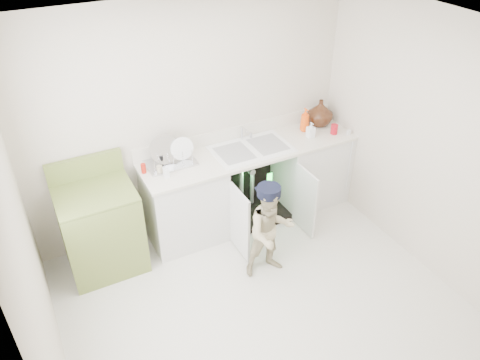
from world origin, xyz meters
name	(u,v)px	position (x,y,z in m)	size (l,w,h in m)	color
ground	(260,301)	(0.00, 0.00, 0.00)	(3.50, 3.50, 0.00)	beige
room_shell	(263,194)	(0.00, 0.00, 1.25)	(6.00, 5.50, 1.26)	beige
counter_run	(252,181)	(0.57, 1.21, 0.47)	(2.44, 1.02, 1.21)	silver
avocado_stove	(101,228)	(-1.14, 1.18, 0.47)	(0.73, 0.65, 1.13)	olive
repair_worker	(271,231)	(0.29, 0.32, 0.51)	(0.59, 0.76, 1.02)	beige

